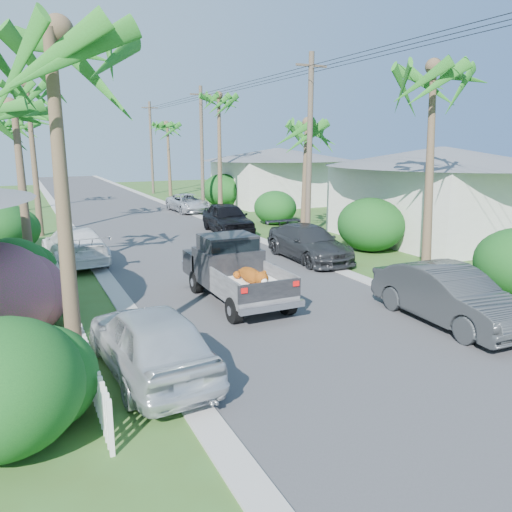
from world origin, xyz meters
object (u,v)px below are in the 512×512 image
parked_car_rf (227,218)px  palm_l_b (14,107)px  utility_pole_b (309,151)px  palm_l_a (48,32)px  parked_car_rn (449,296)px  utility_pole_c (202,149)px  parked_car_rm (309,243)px  palm_r_b (306,123)px  palm_r_d (168,124)px  house_right_near (439,197)px  palm_r_c (219,97)px  house_right_far (278,178)px  palm_r_a (438,69)px  parked_car_rd (188,203)px  palm_l_c (27,85)px  parked_car_ln (150,340)px  parked_car_lf (75,246)px  palm_l_d (17,123)px  pickup_truck (231,268)px  utility_pole_d (151,147)px

parked_car_rf → palm_l_b: (-10.40, -6.36, 5.31)m
palm_l_b → utility_pole_b: size_ratio=0.82×
palm_l_a → utility_pole_b: size_ratio=0.91×
parked_car_rn → utility_pole_c: 26.15m
parked_car_rm → palm_l_b: palm_l_b is taller
palm_r_b → palm_r_d: palm_r_d is taller
house_right_near → utility_pole_c: 17.79m
palm_r_c → house_right_far: (6.80, 4.00, -5.99)m
palm_r_a → palm_r_d: bearing=89.7°
parked_car_rd → palm_l_c: 13.95m
palm_r_c → utility_pole_b: size_ratio=1.04×
parked_car_rn → palm_l_a: palm_l_a is taller
palm_l_b → parked_car_rm: bearing=-7.0°
palm_r_c → utility_pole_c: bearing=106.7°
parked_car_rd → parked_car_ln: 26.82m
parked_car_ln → palm_r_d: bearing=-110.9°
parked_car_rf → house_right_near: bearing=-29.1°
parked_car_lf → palm_r_d: 28.73m
parked_car_rf → palm_l_c: palm_l_c is taller
palm_l_d → palm_l_a: bearing=-89.4°
palm_r_b → utility_pole_c: 13.11m
palm_r_a → palm_l_a: bearing=-166.5°
palm_l_b → palm_l_d: bearing=89.2°
palm_r_a → utility_pole_c: 22.19m
pickup_truck → palm_l_d: palm_l_d is taller
palm_l_c → palm_r_b: size_ratio=1.28×
palm_l_c → house_right_far: (19.00, 8.00, -5.79)m
palm_l_c → parked_car_rf: bearing=-20.8°
pickup_truck → parked_car_ln: size_ratio=1.10×
palm_l_b → palm_r_b: 13.73m
parked_car_rf → palm_l_c: size_ratio=0.53×
parked_car_rm → palm_r_d: size_ratio=0.63×
parked_car_ln → palm_r_c: bearing=-119.2°
house_right_near → house_right_far: (0.00, 18.00, -0.10)m
palm_l_a → house_right_near: bearing=25.1°
parked_car_rf → palm_l_b: bearing=-143.6°
parked_car_rf → palm_l_d: 19.44m
utility_pole_b → utility_pole_d: same height
pickup_truck → palm_l_b: 9.26m
palm_l_b → palm_l_c: size_ratio=0.80×
palm_r_a → utility_pole_b: size_ratio=0.97×
palm_l_d → palm_r_b: (13.10, -19.00, -0.49)m
parked_car_rf → house_right_far: (9.40, 11.64, 1.28)m
parked_car_rm → parked_car_ln: bearing=-137.5°
parked_car_ln → house_right_far: (17.71, 27.37, 1.33)m
palm_r_a → palm_l_b: bearing=155.4°
palm_l_c → utility_pole_d: (11.60, 21.00, -3.31)m
palm_l_d → parked_car_rn: bearing=-72.4°
parked_car_lf → utility_pole_b: size_ratio=0.58×
palm_l_a → house_right_near: palm_l_a is taller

